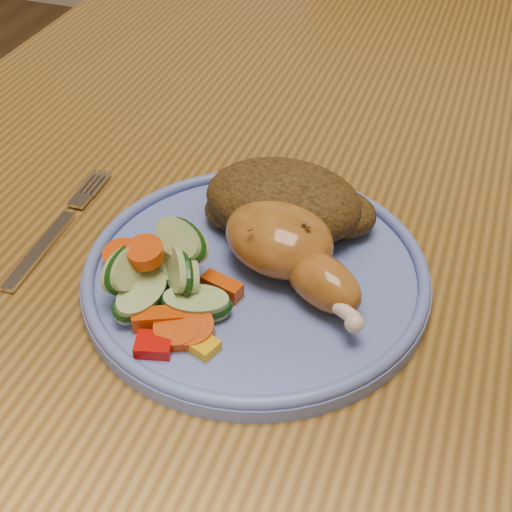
{
  "coord_description": "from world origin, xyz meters",
  "views": [
    {
      "loc": [
        0.11,
        -0.47,
        1.13
      ],
      "look_at": [
        -0.03,
        -0.08,
        0.78
      ],
      "focal_mm": 50.0,
      "sensor_mm": 36.0,
      "label": 1
    }
  ],
  "objects_px": {
    "dining_table": "(310,296)",
    "chair_far": "(406,131)",
    "fork": "(55,231)",
    "plate": "(256,276)"
  },
  "relations": [
    {
      "from": "fork",
      "to": "dining_table",
      "type": "bearing_deg",
      "value": 21.72
    },
    {
      "from": "fork",
      "to": "chair_far",
      "type": "bearing_deg",
      "value": 73.71
    },
    {
      "from": "chair_far",
      "to": "fork",
      "type": "bearing_deg",
      "value": -106.29
    },
    {
      "from": "dining_table",
      "to": "fork",
      "type": "distance_m",
      "value": 0.24
    },
    {
      "from": "dining_table",
      "to": "plate",
      "type": "bearing_deg",
      "value": -106.96
    },
    {
      "from": "dining_table",
      "to": "plate",
      "type": "xyz_separation_m",
      "value": [
        -0.03,
        -0.08,
        0.09
      ]
    },
    {
      "from": "dining_table",
      "to": "chair_far",
      "type": "distance_m",
      "value": 0.65
    },
    {
      "from": "plate",
      "to": "fork",
      "type": "relative_size",
      "value": 1.8
    },
    {
      "from": "dining_table",
      "to": "chair_far",
      "type": "xyz_separation_m",
      "value": [
        0.0,
        0.63,
        -0.17
      ]
    },
    {
      "from": "chair_far",
      "to": "dining_table",
      "type": "bearing_deg",
      "value": -90.0
    }
  ]
}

